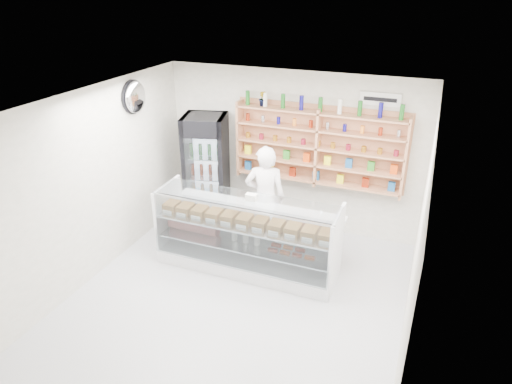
% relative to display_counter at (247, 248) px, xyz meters
% --- Properties ---
extents(room, '(5.00, 5.00, 5.00)m').
position_rel_display_counter_xyz_m(room, '(0.17, -0.88, 1.06)').
color(room, '#B0B1B5').
rests_on(room, ground).
extents(display_counter, '(2.79, 0.83, 1.22)m').
position_rel_display_counter_xyz_m(display_counter, '(0.00, 0.00, 0.00)').
color(display_counter, white).
rests_on(display_counter, floor).
extents(shop_worker, '(0.74, 0.59, 1.79)m').
position_rel_display_counter_xyz_m(shop_worker, '(0.03, 0.69, 0.56)').
color(shop_worker, white).
rests_on(shop_worker, floor).
extents(drinks_cooler, '(0.88, 0.87, 2.01)m').
position_rel_display_counter_xyz_m(drinks_cooler, '(-1.27, 1.15, 0.67)').
color(drinks_cooler, black).
rests_on(drinks_cooler, floor).
extents(wall_shelving, '(2.84, 0.28, 1.33)m').
position_rel_display_counter_xyz_m(wall_shelving, '(0.67, 1.46, 1.25)').
color(wall_shelving, tan).
rests_on(wall_shelving, back_wall).
extents(potted_plant, '(0.16, 0.14, 0.26)m').
position_rel_display_counter_xyz_m(potted_plant, '(-0.31, 1.46, 1.98)').
color(potted_plant, '#1E6626').
rests_on(potted_plant, wall_shelving).
extents(security_mirror, '(0.15, 0.50, 0.50)m').
position_rel_display_counter_xyz_m(security_mirror, '(-2.00, 0.32, 2.11)').
color(security_mirror, silver).
rests_on(security_mirror, left_wall).
extents(wall_sign, '(0.62, 0.03, 0.20)m').
position_rel_display_counter_xyz_m(wall_sign, '(1.57, 1.59, 2.11)').
color(wall_sign, white).
rests_on(wall_sign, back_wall).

